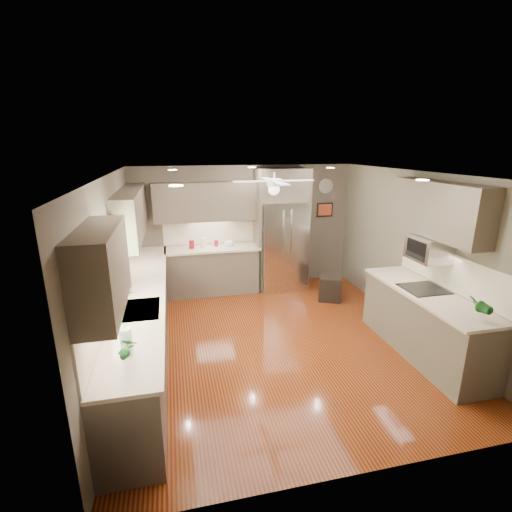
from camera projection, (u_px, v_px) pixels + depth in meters
name	position (u px, v px, depth m)	size (l,w,h in m)	color
floor	(277.00, 340.00, 5.69)	(5.00, 5.00, 0.00)	#4B100A
ceiling	(280.00, 174.00, 4.98)	(5.00, 5.00, 0.00)	white
wall_back	(245.00, 227.00, 7.67)	(4.50, 4.50, 0.00)	#5D5547
wall_front	(365.00, 353.00, 3.00)	(4.50, 4.50, 0.00)	#5D5547
wall_left	(114.00, 274.00, 4.85)	(5.00, 5.00, 0.00)	#5D5547
wall_right	(416.00, 253.00, 5.81)	(5.00, 5.00, 0.00)	#5D5547
canister_a	(192.00, 244.00, 7.21)	(0.10, 0.10, 0.16)	maroon
canister_c	(203.00, 243.00, 7.31)	(0.11, 0.11, 0.18)	beige
canister_d	(216.00, 243.00, 7.38)	(0.08, 0.08, 0.12)	maroon
soap_bottle	(128.00, 287.00, 4.98)	(0.09, 0.10, 0.21)	white
potted_plant_left	(127.00, 348.00, 3.37)	(0.16, 0.11, 0.31)	#18551C
potted_plant_right	(479.00, 305.00, 4.26)	(0.18, 0.14, 0.32)	#18551C
bowl	(229.00, 245.00, 7.36)	(0.20, 0.20, 0.05)	beige
left_run	(143.00, 320.00, 5.27)	(0.65, 4.70, 1.45)	brown
back_run	(213.00, 269.00, 7.45)	(1.85, 0.65, 1.45)	brown
uppers	(220.00, 213.00, 5.66)	(4.50, 4.70, 0.95)	brown
window	(108.00, 263.00, 4.30)	(0.05, 1.12, 0.92)	#BFF2B2
sink	(139.00, 312.00, 4.55)	(0.50, 0.70, 0.32)	silver
refrigerator	(282.00, 232.00, 7.51)	(1.06, 0.75, 2.45)	silver
right_run	(425.00, 322.00, 5.22)	(0.70, 2.20, 1.45)	brown
microwave	(429.00, 249.00, 5.19)	(0.43, 0.55, 0.34)	silver
ceiling_fan	(274.00, 184.00, 5.30)	(1.18, 1.18, 0.32)	white
recessed_lights	(270.00, 172.00, 5.34)	(2.84, 3.14, 0.01)	white
wall_clock	(326.00, 186.00, 7.80)	(0.30, 0.03, 0.30)	white
framed_print	(325.00, 210.00, 7.94)	(0.36, 0.03, 0.30)	black
stool	(330.00, 288.00, 7.14)	(0.55, 0.55, 0.48)	black
paper_towel	(126.00, 341.00, 3.52)	(0.12, 0.12, 0.29)	white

